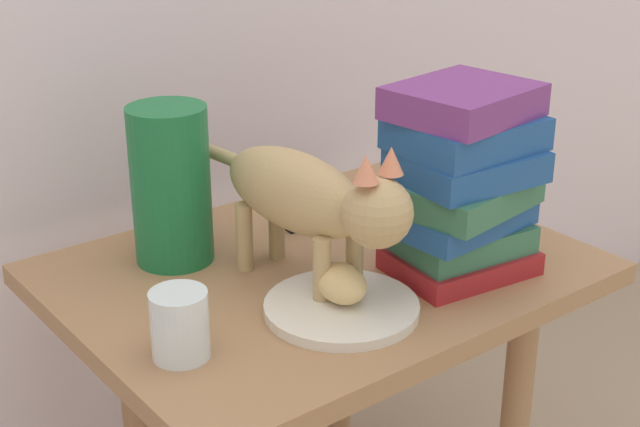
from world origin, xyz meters
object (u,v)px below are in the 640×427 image
object	(u,v)px
candle_jar	(180,328)
side_table	(320,318)
bread_roll	(341,283)
green_vase	(171,185)
plate	(342,308)
cat	(310,197)
tv_remote	(324,214)
book_stack	(463,182)

from	to	relation	value
candle_jar	side_table	bearing A→B (deg)	18.70
bread_roll	green_vase	distance (m)	0.30
plate	green_vase	xyz separation A→B (m)	(-0.09, 0.28, 0.11)
plate	cat	world-z (taller)	cat
plate	cat	bearing A→B (deg)	81.60
cat	green_vase	xyz separation A→B (m)	(-0.10, 0.19, -0.02)
cat	tv_remote	xyz separation A→B (m)	(0.16, 0.18, -0.12)
tv_remote	book_stack	bearing A→B (deg)	-78.67
side_table	tv_remote	size ratio (longest dim) A/B	4.87
side_table	bread_roll	size ratio (longest dim) A/B	9.14
book_stack	bread_roll	bearing A→B (deg)	175.56
cat	side_table	bearing A→B (deg)	41.52
bread_roll	book_stack	world-z (taller)	book_stack
side_table	bread_roll	xyz separation A→B (m)	(-0.06, -0.12, 0.13)
plate	tv_remote	bearing A→B (deg)	56.22
plate	book_stack	xyz separation A→B (m)	(0.20, -0.01, 0.13)
book_stack	green_vase	world-z (taller)	book_stack
green_vase	candle_jar	size ratio (longest dim) A/B	2.72
side_table	book_stack	bearing A→B (deg)	-45.49
side_table	tv_remote	bearing A→B (deg)	50.06
side_table	book_stack	size ratio (longest dim) A/B	2.68
candle_jar	tv_remote	xyz separation A→B (m)	(0.39, 0.22, -0.03)
cat	candle_jar	bearing A→B (deg)	-168.09
book_stack	tv_remote	distance (m)	0.30
plate	tv_remote	world-z (taller)	tv_remote
candle_jar	plate	bearing A→B (deg)	-9.02
plate	green_vase	bearing A→B (deg)	107.97
side_table	plate	xyz separation A→B (m)	(-0.07, -0.13, 0.10)
side_table	candle_jar	bearing A→B (deg)	-161.30
plate	bread_roll	distance (m)	0.03
plate	green_vase	size ratio (longest dim) A/B	0.88
green_vase	tv_remote	xyz separation A→B (m)	(0.26, -0.02, -0.11)
green_vase	tv_remote	bearing A→B (deg)	-3.82
side_table	tv_remote	world-z (taller)	tv_remote
cat	green_vase	world-z (taller)	green_vase
book_stack	candle_jar	bearing A→B (deg)	174.03
candle_jar	tv_remote	world-z (taller)	candle_jar
bread_roll	cat	xyz separation A→B (m)	(0.01, 0.08, 0.09)
green_vase	book_stack	bearing A→B (deg)	-44.22
tv_remote	plate	bearing A→B (deg)	-119.04
bread_roll	candle_jar	xyz separation A→B (m)	(-0.22, 0.03, -0.00)
bread_roll	candle_jar	bearing A→B (deg)	172.66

